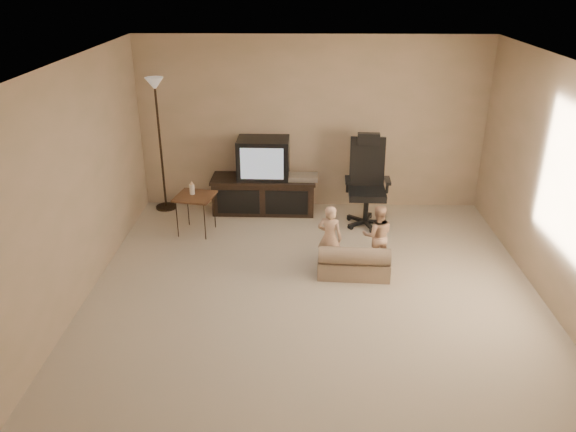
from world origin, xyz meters
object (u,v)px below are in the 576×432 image
office_chair (366,193)px  toddler_left (330,238)px  floor_lamp (157,115)px  side_table (195,197)px  toddler_right (377,235)px  child_sofa (354,263)px  tv_stand (264,182)px

office_chair → toddler_left: (-0.57, -1.33, -0.05)m
floor_lamp → toddler_left: size_ratio=2.38×
toddler_left → floor_lamp: bearing=-19.8°
side_table → toddler_left: (1.76, -0.98, -0.11)m
side_table → toddler_right: toddler_right is taller
office_chair → child_sofa: office_chair is taller
office_chair → side_table: bearing=-169.2°
office_chair → toddler_right: size_ratio=1.65×
office_chair → floor_lamp: (-2.94, 0.47, 0.96)m
tv_stand → child_sofa: bearing=-57.5°
side_table → tv_stand: bearing=40.7°
toddler_right → child_sofa: bearing=44.4°
office_chair → toddler_left: office_chair is taller
toddler_left → tv_stand: bearing=-45.9°
toddler_right → toddler_left: bearing=12.8°
child_sofa → toddler_right: (0.30, 0.29, 0.22)m
tv_stand → toddler_left: tv_stand is taller
tv_stand → floor_lamp: 1.78m
side_table → toddler_right: (2.34, -0.85, -0.14)m
office_chair → toddler_right: office_chair is taller
tv_stand → office_chair: (1.45, -0.41, -0.00)m
floor_lamp → toddler_right: 3.54m
office_chair → side_table: (-2.33, -0.35, 0.07)m
child_sofa → toddler_right: toddler_right is taller
office_chair → side_table: office_chair is taller
floor_lamp → child_sofa: size_ratio=2.26×
tv_stand → toddler_right: bearing=-46.8°
side_table → toddler_left: bearing=-29.0°
floor_lamp → side_table: bearing=-53.5°
side_table → child_sofa: (2.04, -1.14, -0.36)m
side_table → floor_lamp: size_ratio=0.37×
toddler_left → office_chair: bearing=-95.9°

